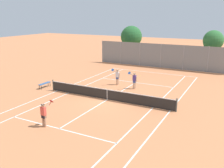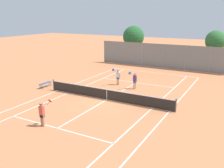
# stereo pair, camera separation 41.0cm
# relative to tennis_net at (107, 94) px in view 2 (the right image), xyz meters

# --- Properties ---
(ground_plane) EXTENTS (120.00, 120.00, 0.00)m
(ground_plane) POSITION_rel_tennis_net_xyz_m (0.00, 0.00, -0.51)
(ground_plane) COLOR #CC7A4C
(court_line_markings) EXTENTS (11.10, 23.90, 0.01)m
(court_line_markings) POSITION_rel_tennis_net_xyz_m (0.00, 0.00, -0.51)
(court_line_markings) COLOR silver
(court_line_markings) RESTS_ON ground
(tennis_net) EXTENTS (12.00, 0.10, 1.07)m
(tennis_net) POSITION_rel_tennis_net_xyz_m (0.00, 0.00, 0.00)
(tennis_net) COLOR #474C47
(tennis_net) RESTS_ON ground
(player_near_side) EXTENTS (0.69, 0.73, 1.77)m
(player_near_side) POSITION_rel_tennis_net_xyz_m (-1.06, -6.60, 0.42)
(player_near_side) COLOR tan
(player_near_side) RESTS_ON ground
(player_far_left) EXTENTS (0.72, 0.72, 1.77)m
(player_far_left) POSITION_rel_tennis_net_xyz_m (-1.36, 4.67, 0.42)
(player_far_left) COLOR #D8A884
(player_far_left) RESTS_ON ground
(player_far_right) EXTENTS (0.78, 0.71, 1.77)m
(player_far_right) POSITION_rel_tennis_net_xyz_m (0.79, 4.12, 0.42)
(player_far_right) COLOR #D8A884
(player_far_right) RESTS_ON ground
(loose_tennis_ball_0) EXTENTS (0.07, 0.07, 0.07)m
(loose_tennis_ball_0) POSITION_rel_tennis_net_xyz_m (-0.67, 9.51, -0.48)
(loose_tennis_ball_0) COLOR #D1DB33
(loose_tennis_ball_0) RESTS_ON ground
(courtside_bench) EXTENTS (0.36, 1.50, 0.47)m
(courtside_bench) POSITION_rel_tennis_net_xyz_m (-7.34, 0.33, -0.10)
(courtside_bench) COLOR #33598C
(courtside_bench) RESTS_ON ground
(back_fence) EXTENTS (18.46, 0.08, 3.29)m
(back_fence) POSITION_rel_tennis_net_xyz_m (0.00, 15.20, 1.14)
(back_fence) COLOR gray
(back_fence) RESTS_ON ground
(tree_behind_left) EXTENTS (3.36, 3.36, 5.41)m
(tree_behind_left) POSITION_rel_tennis_net_xyz_m (-6.11, 19.07, 3.14)
(tree_behind_left) COLOR brown
(tree_behind_left) RESTS_ON ground
(tree_behind_right) EXTENTS (2.65, 2.65, 5.14)m
(tree_behind_right) POSITION_rel_tennis_net_xyz_m (6.15, 17.69, 3.22)
(tree_behind_right) COLOR brown
(tree_behind_right) RESTS_ON ground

